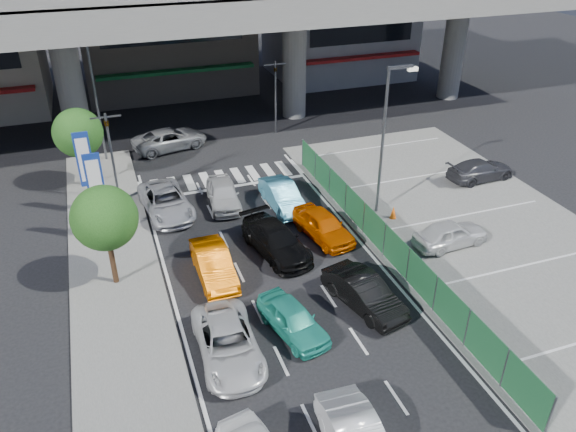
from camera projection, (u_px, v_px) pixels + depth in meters
name	position (u px, v px, depth m)	size (l,w,h in m)	color
ground	(294.00, 304.00, 23.88)	(120.00, 120.00, 0.00)	black
parking_lot	(482.00, 235.00, 28.68)	(12.00, 28.00, 0.06)	#5D5D5B
sidewalk_left	(117.00, 282.00, 25.10)	(4.00, 30.00, 0.12)	#5D5D5B
fence_run	(395.00, 251.00, 25.78)	(0.16, 22.00, 1.80)	#1C542E
expressway	(182.00, 4.00, 37.50)	(64.00, 14.00, 10.75)	slate
building_east	(339.00, 8.00, 51.64)	(12.00, 10.90, 12.00)	gray
traffic_light_left	(109.00, 136.00, 29.94)	(1.60, 1.24, 5.20)	#595B60
traffic_light_right	(275.00, 80.00, 39.04)	(1.60, 1.24, 5.20)	#595B60
street_lamp_right	(387.00, 130.00, 28.48)	(1.65, 0.22, 8.00)	#595B60
street_lamp_left	(97.00, 89.00, 34.39)	(1.65, 0.22, 8.00)	#595B60
signboard_near	(96.00, 185.00, 26.81)	(0.80, 0.14, 4.70)	#595B60
signboard_far	(85.00, 162.00, 29.15)	(0.80, 0.14, 4.70)	#595B60
tree_near	(105.00, 218.00, 23.45)	(2.80, 2.80, 4.80)	#382314
tree_far	(78.00, 133.00, 31.80)	(2.80, 2.80, 4.80)	#382314
sedan_white_mid_left	(228.00, 343.00, 20.85)	(2.17, 4.72, 1.31)	silver
taxi_teal_mid	(293.00, 319.00, 22.06)	(1.50, 3.72, 1.27)	teal
hatch_black_mid_right	(364.00, 293.00, 23.43)	(1.46, 4.19, 1.38)	black
taxi_orange_left	(213.00, 264.00, 25.24)	(1.45, 4.17, 1.37)	#DC6001
sedan_black_mid	(276.00, 240.00, 26.98)	(1.93, 4.76, 1.38)	black
taxi_orange_right	(323.00, 225.00, 28.19)	(1.63, 4.05, 1.38)	#C84D00
wagon_silver_front_left	(166.00, 202.00, 30.35)	(2.29, 4.97, 1.38)	#A3A3AA
sedan_white_front_mid	(223.00, 194.00, 31.15)	(1.63, 4.05, 1.38)	silver
kei_truck_front_right	(282.00, 196.00, 30.95)	(1.46, 4.19, 1.38)	#48A0C1
crossing_wagon_silver	(170.00, 139.00, 38.11)	(2.31, 5.01, 1.39)	gray
parked_sedan_white	(450.00, 234.00, 27.45)	(1.53, 3.81, 1.30)	silver
parked_sedan_dgrey	(480.00, 170.00, 33.90)	(1.73, 4.26, 1.24)	#323338
traffic_cone	(393.00, 212.00, 29.93)	(0.36, 0.36, 0.70)	#FD5F0E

